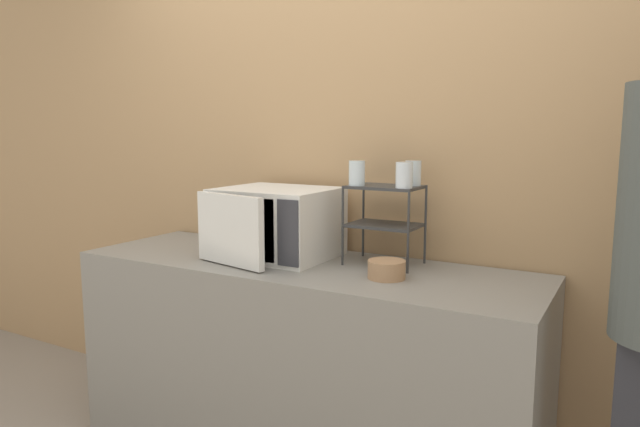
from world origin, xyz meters
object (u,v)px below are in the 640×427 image
glass_front_left (357,173)px  microwave (275,223)px  glass_front_right (404,175)px  bowl (387,270)px  glass_back_right (413,173)px  dish_rack (385,208)px

glass_front_left → microwave: bearing=-172.9°
microwave → glass_front_right: 0.63m
glass_front_left → bowl: bearing=-37.1°
microwave → glass_back_right: glass_back_right is taller
bowl → dish_rack: bearing=116.0°
microwave → dish_rack: (0.47, 0.10, 0.09)m
glass_back_right → bowl: bearing=-89.2°
microwave → glass_front_left: (0.37, 0.05, 0.23)m
glass_front_right → dish_rack: bearing=150.3°
glass_front_right → microwave: bearing=-175.8°
glass_front_right → bowl: size_ratio=0.71×
glass_front_left → bowl: size_ratio=0.71×
bowl → microwave: bearing=169.6°
glass_front_left → glass_front_right: 0.21m
dish_rack → glass_front_right: bearing=-29.7°
dish_rack → glass_back_right: (0.10, 0.06, 0.14)m
glass_front_right → bowl: bearing=-91.6°
dish_rack → bowl: dish_rack is taller
glass_back_right → glass_front_right: size_ratio=1.00×
microwave → glass_front_right: size_ratio=5.06×
glass_back_right → bowl: glass_back_right is taller
microwave → bowl: bearing=-10.4°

